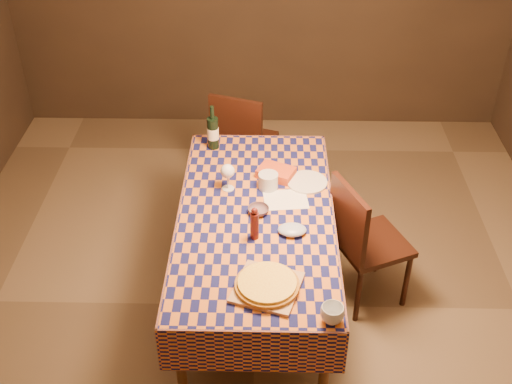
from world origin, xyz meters
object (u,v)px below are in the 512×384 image
dining_table (256,224)px  cutting_board (267,288)px  bowl (258,210)px  pizza (267,284)px  wine_bottle (213,132)px  chair_far (242,139)px  chair_right (362,238)px  white_plate (307,182)px

dining_table → cutting_board: cutting_board is taller
dining_table → bowl: 0.10m
pizza → cutting_board: bearing=-82.9°
wine_bottle → chair_far: bearing=71.9°
chair_far → pizza: bearing=-83.7°
bowl → chair_far: 1.30m
chair_far → chair_right: same height
white_plate → chair_far: bearing=115.9°
wine_bottle → cutting_board: bearing=-74.6°
cutting_board → wine_bottle: size_ratio=1.01×
pizza → bowl: bearing=95.0°
pizza → wine_bottle: 1.44m
dining_table → cutting_board: bearing=-83.5°
dining_table → chair_far: (-0.14, 1.28, -0.17)m
cutting_board → chair_far: 1.93m
bowl → white_plate: 0.44m
cutting_board → pizza: size_ratio=0.75×
cutting_board → wine_bottle: 1.44m
chair_far → chair_right: 1.43m
dining_table → white_plate: size_ratio=7.13×
white_plate → chair_right: chair_right is taller
dining_table → wine_bottle: bearing=112.3°
pizza → wine_bottle: (-0.38, 1.38, 0.08)m
pizza → white_plate: (0.25, 0.96, -0.03)m
chair_far → chair_right: (0.80, -1.19, 0.00)m
dining_table → chair_right: size_ratio=1.98×
dining_table → cutting_board: size_ratio=5.70×
white_plate → chair_far: chair_far is taller
dining_table → chair_far: chair_far is taller
white_plate → wine_bottle: bearing=146.2°
cutting_board → bowl: bearing=95.0°
bowl → chair_far: chair_far is taller
dining_table → white_plate: bearing=46.0°
cutting_board → white_plate: cutting_board is taller
dining_table → wine_bottle: (-0.31, 0.75, 0.20)m
cutting_board → chair_far: (-0.21, 1.90, -0.26)m
dining_table → pizza: 0.64m
bowl → chair_right: bearing=6.6°
cutting_board → white_plate: size_ratio=1.25×
chair_far → wine_bottle: bearing=-108.1°
chair_right → bowl: bearing=-173.4°
white_plate → chair_far: (-0.46, 0.95, -0.25)m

